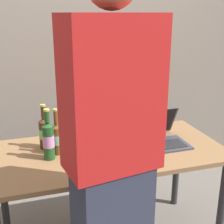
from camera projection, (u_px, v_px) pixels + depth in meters
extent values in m
cube|color=olive|center=(108.00, 152.00, 1.94)|extent=(1.48, 0.72, 0.03)
cylinder|color=#2D2D30|center=(222.00, 209.00, 1.97)|extent=(0.05, 0.05, 0.70)
cylinder|color=#2D2D30|center=(3.00, 194.00, 2.13)|extent=(0.05, 0.05, 0.70)
cylinder|color=#2D2D30|center=(176.00, 166.00, 2.52)|extent=(0.05, 0.05, 0.70)
cube|color=#383D4C|center=(162.00, 145.00, 1.99)|extent=(0.34, 0.23, 0.01)
cube|color=#232326|center=(163.00, 145.00, 1.97)|extent=(0.29, 0.14, 0.00)
cube|color=#383D4C|center=(152.00, 122.00, 2.10)|extent=(0.34, 0.11, 0.20)
cube|color=black|center=(152.00, 122.00, 2.10)|extent=(0.32, 0.09, 0.19)
cylinder|color=brown|center=(57.00, 141.00, 1.86)|extent=(0.06, 0.06, 0.17)
cone|color=brown|center=(56.00, 126.00, 1.83)|extent=(0.06, 0.06, 0.02)
cylinder|color=brown|center=(56.00, 118.00, 1.81)|extent=(0.02, 0.02, 0.08)
cylinder|color=#BFB74C|center=(55.00, 110.00, 1.80)|extent=(0.03, 0.03, 0.01)
cylinder|color=#6AB58E|center=(57.00, 139.00, 1.86)|extent=(0.06, 0.06, 0.06)
cylinder|color=#333333|center=(78.00, 142.00, 1.86)|extent=(0.07, 0.07, 0.16)
cone|color=#333333|center=(77.00, 127.00, 1.83)|extent=(0.07, 0.07, 0.02)
cylinder|color=#333333|center=(77.00, 121.00, 1.81)|extent=(0.03, 0.03, 0.06)
cylinder|color=#BFB74C|center=(77.00, 115.00, 1.80)|extent=(0.04, 0.04, 0.01)
cylinder|color=tan|center=(78.00, 140.00, 1.85)|extent=(0.07, 0.07, 0.06)
cylinder|color=#472B14|center=(45.00, 135.00, 1.94)|extent=(0.07, 0.07, 0.18)
cone|color=#472B14|center=(44.00, 120.00, 1.91)|extent=(0.07, 0.07, 0.02)
cylinder|color=#472B14|center=(43.00, 112.00, 1.89)|extent=(0.03, 0.03, 0.07)
cylinder|color=#BFB74C|center=(43.00, 106.00, 1.88)|extent=(0.03, 0.03, 0.01)
cylinder|color=#89E45A|center=(45.00, 134.00, 1.94)|extent=(0.07, 0.07, 0.06)
cylinder|color=#1E5123|center=(49.00, 143.00, 1.79)|extent=(0.07, 0.07, 0.21)
cone|color=#1E5123|center=(47.00, 124.00, 1.75)|extent=(0.07, 0.07, 0.02)
cylinder|color=#1E5123|center=(47.00, 117.00, 1.74)|extent=(0.03, 0.03, 0.07)
cylinder|color=#BFB74C|center=(46.00, 110.00, 1.73)|extent=(0.03, 0.03, 0.01)
cylinder|color=#CC8FD1|center=(49.00, 141.00, 1.78)|extent=(0.07, 0.07, 0.07)
cube|color=red|center=(112.00, 95.00, 1.24)|extent=(0.43, 0.28, 0.64)
cube|color=gray|center=(78.00, 45.00, 2.55)|extent=(6.00, 0.10, 2.60)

